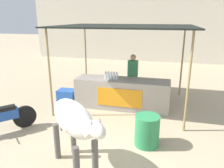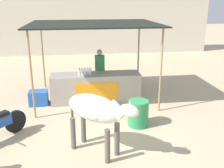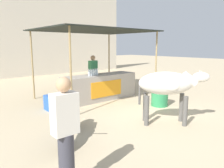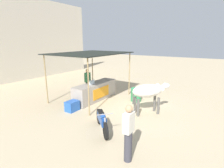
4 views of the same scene
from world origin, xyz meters
name	(u,v)px [view 2 (image 2 of 4)]	position (x,y,z in m)	size (l,w,h in m)	color
ground_plane	(103,130)	(0.00, 0.00, 0.00)	(60.00, 60.00, 0.00)	tan
stall_counter	(96,88)	(0.00, 2.20, 0.48)	(3.00, 0.82, 0.96)	#9E9389
stall_awning	(94,26)	(0.00, 2.50, 2.51)	(4.20, 3.20, 2.61)	black
water_bottle_row	(85,71)	(-0.35, 2.15, 1.07)	(0.43, 0.07, 0.25)	silver
vendor_behind_counter	(100,71)	(0.22, 2.95, 0.85)	(0.34, 0.22, 1.65)	#383842
cooler_box	(39,98)	(-1.91, 2.10, 0.24)	(0.60, 0.44, 0.48)	blue
water_barrel	(138,113)	(1.01, 0.16, 0.37)	(0.56, 0.56, 0.73)	#2D8C51
cow	(96,111)	(-0.24, -1.03, 1.03)	(1.58, 1.50, 1.44)	silver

